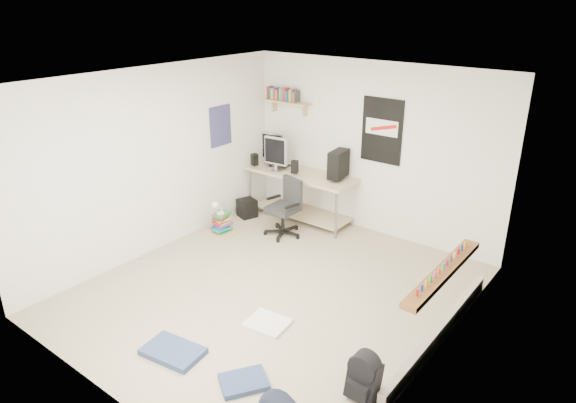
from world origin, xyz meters
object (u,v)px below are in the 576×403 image
Objects in this scene: office_chair at (283,204)px; desk at (303,196)px; backpack at (364,380)px; book_stack at (221,223)px.

desk is at bearing 115.19° from office_chair.
desk reaches higher than backpack.
office_chair reaches higher than backpack.
backpack is at bearing -65.87° from desk.
office_chair is at bearing -98.21° from desk.
desk is at bearing 62.36° from book_stack.
desk is at bearing 133.95° from backpack.
office_chair is at bearing 33.36° from book_stack.
backpack is (2.77, -2.89, -0.16)m from desk.
backpack is at bearing -26.07° from office_chair.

